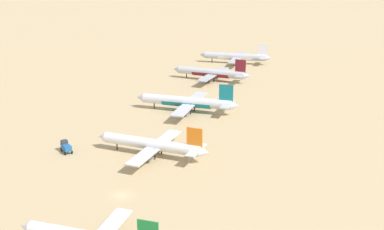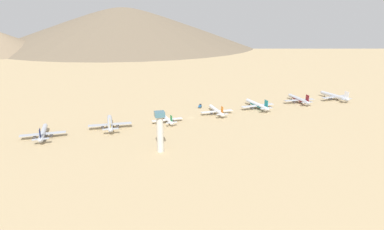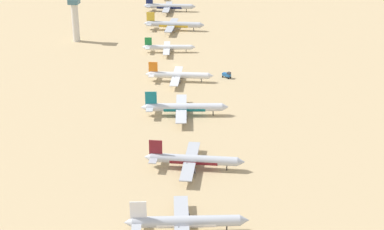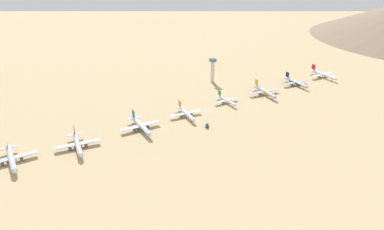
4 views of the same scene
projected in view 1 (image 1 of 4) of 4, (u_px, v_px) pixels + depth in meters
The scene contains 6 objects.
ground_plane at pixel (121, 195), 126.96m from camera, with size 2230.14×2230.14×0.00m, color tan.
parked_jet_0 at pixel (236, 57), 294.86m from camera, with size 46.52×38.02×13.44m.
parked_jet_1 at pixel (211, 73), 251.45m from camera, with size 44.79×36.29×12.94m.
parked_jet_2 at pixel (187, 102), 197.84m from camera, with size 46.22×37.71×13.33m.
parked_jet_3 at pixel (153, 145), 152.15m from camera, with size 40.89×33.20×11.80m.
service_truck at pixel (66, 146), 155.59m from camera, with size 5.69×4.93×3.90m.
Camera 1 is at (-64.69, 95.55, 60.67)m, focal length 43.02 mm.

